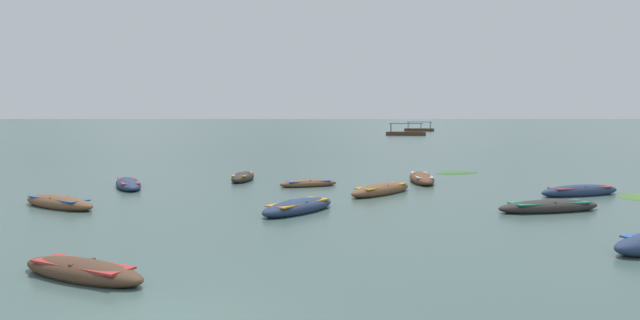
# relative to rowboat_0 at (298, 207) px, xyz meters

# --- Properties ---
(ground_plane) EXTENTS (6000.00, 6000.00, 0.00)m
(ground_plane) POSITION_rel_rowboat_0_xyz_m (-1.52, 1489.07, -0.18)
(ground_plane) COLOR #425B56
(mountain_1) EXTENTS (1216.15, 1216.15, 390.52)m
(mountain_1) POSITION_rel_rowboat_0_xyz_m (-1187.21, 2215.82, 195.08)
(mountain_1) COLOR slate
(mountain_1) RESTS_ON ground
(mountain_2) EXTENTS (1329.73, 1329.73, 469.55)m
(mountain_2) POSITION_rel_rowboat_0_xyz_m (-244.37, 2293.08, 234.59)
(mountain_2) COLOR slate
(mountain_2) RESTS_ON ground
(mountain_3) EXTENTS (1090.68, 1090.68, 276.89)m
(mountain_3) POSITION_rel_rowboat_0_xyz_m (651.26, 1980.62, 138.26)
(mountain_3) COLOR slate
(mountain_3) RESTS_ON ground
(rowboat_0) EXTENTS (3.15, 3.80, 0.59)m
(rowboat_0) POSITION_rel_rowboat_0_xyz_m (0.00, 0.00, 0.00)
(rowboat_0) COLOR navy
(rowboat_0) RESTS_ON ground
(rowboat_1) EXTENTS (1.33, 4.57, 0.63)m
(rowboat_1) POSITION_rel_rowboat_0_xyz_m (6.03, 9.57, 0.01)
(rowboat_1) COLOR brown
(rowboat_1) RESTS_ON ground
(rowboat_2) EXTENTS (4.31, 2.18, 0.54)m
(rowboat_2) POSITION_rel_rowboat_0_xyz_m (9.29, 0.40, -0.02)
(rowboat_2) COLOR #2D2826
(rowboat_2) RESTS_ON ground
(rowboat_3) EXTENTS (1.23, 3.34, 0.60)m
(rowboat_3) POSITION_rel_rowboat_0_xyz_m (-3.72, 9.88, 0.00)
(rowboat_3) COLOR #2D2826
(rowboat_3) RESTS_ON ground
(rowboat_4) EXTENTS (3.54, 2.34, 0.51)m
(rowboat_4) POSITION_rel_rowboat_0_xyz_m (-4.13, -8.43, -0.02)
(rowboat_4) COLOR #4C3323
(rowboat_4) RESTS_ON ground
(rowboat_5) EXTENTS (2.91, 4.39, 0.56)m
(rowboat_5) POSITION_rel_rowboat_0_xyz_m (-8.94, 6.81, -0.01)
(rowboat_5) COLOR navy
(rowboat_5) RESTS_ON ground
(rowboat_7) EXTENTS (3.17, 2.04, 0.45)m
(rowboat_7) POSITION_rel_rowboat_0_xyz_m (0.01, 7.50, -0.04)
(rowboat_7) COLOR brown
(rowboat_7) RESTS_ON ground
(rowboat_8) EXTENTS (3.58, 4.07, 0.60)m
(rowboat_8) POSITION_rel_rowboat_0_xyz_m (3.46, 4.87, 0.00)
(rowboat_8) COLOR brown
(rowboat_8) RESTS_ON ground
(rowboat_9) EXTENTS (4.07, 3.12, 0.58)m
(rowboat_9) POSITION_rel_rowboat_0_xyz_m (-9.38, 0.83, -0.00)
(rowboat_9) COLOR brown
(rowboat_9) RESTS_ON ground
(rowboat_11) EXTENTS (4.24, 2.40, 0.60)m
(rowboat_11) POSITION_rel_rowboat_0_xyz_m (12.30, 4.64, 0.00)
(rowboat_11) COLOR navy
(rowboat_11) RESTS_ON ground
(ferry_0) EXTENTS (7.78, 3.93, 2.54)m
(ferry_0) POSITION_rel_rowboat_0_xyz_m (14.84, 84.83, 0.26)
(ferry_0) COLOR #4C3323
(ferry_0) RESTS_ON ground
(ferry_1) EXTENTS (7.49, 4.11, 2.54)m
(ferry_1) POSITION_rel_rowboat_0_xyz_m (22.18, 116.15, 0.26)
(ferry_1) COLOR #4C3323
(ferry_1) RESTS_ON ground
(weed_patch_3) EXTENTS (3.53, 3.07, 0.14)m
(weed_patch_3) POSITION_rel_rowboat_0_xyz_m (9.00, 14.31, -0.18)
(weed_patch_3) COLOR #38662D
(weed_patch_3) RESTS_ON ground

